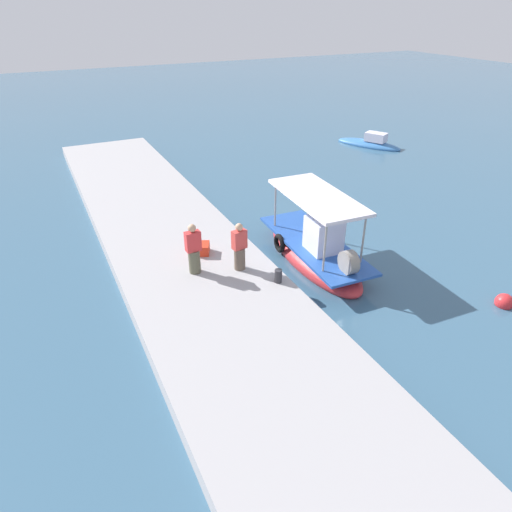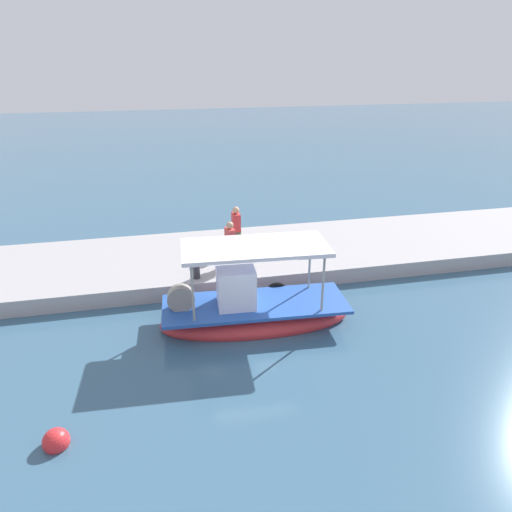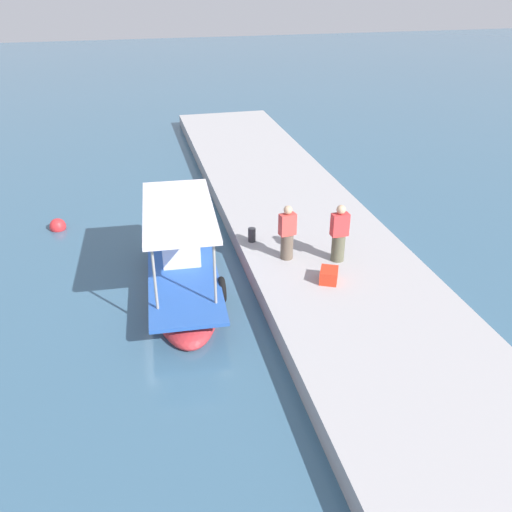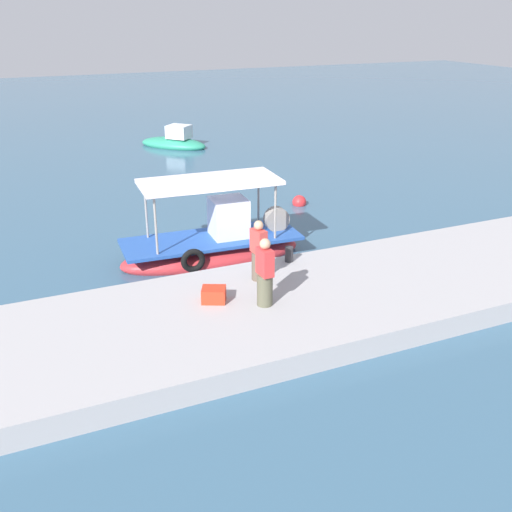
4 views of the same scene
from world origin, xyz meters
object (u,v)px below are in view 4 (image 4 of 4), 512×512
(fisherman_near_bollard, at_px, (265,275))
(marker_buoy, at_px, (299,202))
(fisherman_by_crate, at_px, (259,253))
(main_fishing_boat, at_px, (214,245))
(cargo_crate, at_px, (214,295))
(mooring_bollard, at_px, (289,254))
(moored_boat_near, at_px, (174,142))

(fisherman_near_bollard, bearing_deg, marker_buoy, 57.28)
(fisherman_by_crate, bearing_deg, main_fishing_boat, 92.67)
(fisherman_by_crate, relative_size, cargo_crate, 2.85)
(fisherman_by_crate, height_order, mooring_bollard, fisherman_by_crate)
(fisherman_by_crate, distance_m, cargo_crate, 1.83)
(fisherman_by_crate, bearing_deg, cargo_crate, -154.42)
(fisherman_near_bollard, height_order, mooring_bollard, fisherman_near_bollard)
(main_fishing_boat, bearing_deg, fisherman_near_bollard, -94.13)
(main_fishing_boat, xyz_separation_m, moored_boat_near, (3.59, 16.54, -0.21))
(main_fishing_boat, relative_size, fisherman_near_bollard, 3.36)
(cargo_crate, height_order, marker_buoy, cargo_crate)
(main_fishing_boat, relative_size, moored_boat_near, 1.42)
(fisherman_near_bollard, bearing_deg, fisherman_by_crate, 71.67)
(fisherman_near_bollard, xyz_separation_m, cargo_crate, (-1.10, 0.68, -0.61))
(mooring_bollard, height_order, cargo_crate, mooring_bollard)
(marker_buoy, bearing_deg, fisherman_near_bollard, -122.72)
(cargo_crate, distance_m, marker_buoy, 10.14)
(main_fishing_boat, distance_m, fisherman_by_crate, 3.24)
(main_fishing_boat, distance_m, marker_buoy, 6.40)
(fisherman_near_bollard, relative_size, moored_boat_near, 0.42)
(main_fishing_boat, height_order, fisherman_near_bollard, main_fishing_boat)
(cargo_crate, bearing_deg, fisherman_near_bollard, -31.71)
(main_fishing_boat, xyz_separation_m, marker_buoy, (5.08, 3.88, -0.35))
(cargo_crate, bearing_deg, mooring_bollard, 27.71)
(marker_buoy, xyz_separation_m, moored_boat_near, (-1.49, 12.66, 0.14))
(fisherman_near_bollard, height_order, marker_buoy, fisherman_near_bollard)
(fisherman_by_crate, xyz_separation_m, cargo_crate, (-1.57, -0.75, -0.58))
(fisherman_near_bollard, relative_size, cargo_crate, 2.97)
(main_fishing_boat, relative_size, fisherman_by_crate, 3.51)
(mooring_bollard, bearing_deg, fisherman_by_crate, -149.84)
(main_fishing_boat, relative_size, mooring_bollard, 13.22)
(cargo_crate, bearing_deg, main_fishing_boat, 69.78)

